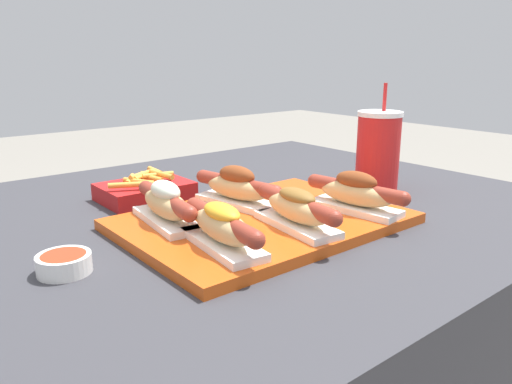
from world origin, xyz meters
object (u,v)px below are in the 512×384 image
Objects in this scene: hot_dog_1 at (297,209)px; sauce_bowl at (64,263)px; hot_dog_0 at (222,226)px; drink_cup at (378,151)px; hot_dog_3 at (166,204)px; fries_basket at (145,190)px; hot_dog_2 at (356,193)px; serving_tray at (263,221)px; hot_dog_4 at (237,187)px.

hot_dog_1 reaches higher than sauce_bowl.
hot_dog_0 is 0.89× the size of drink_cup.
fries_basket is (0.07, 0.21, -0.03)m from hot_dog_3.
hot_dog_2 is 0.89× the size of drink_cup.
hot_dog_3 is at bearing 175.25° from drink_cup.
serving_tray is at bearing 27.85° from hot_dog_0.
hot_dog_0 is 0.15m from hot_dog_1.
serving_tray is 2.67× the size of fries_basket.
sauce_bowl is 0.32× the size of drink_cup.
hot_dog_3 is (-0.01, 0.15, 0.00)m from hot_dog_0.
sauce_bowl is (-0.49, 0.11, -0.04)m from hot_dog_2.
drink_cup is (0.36, 0.03, 0.08)m from serving_tray.
hot_dog_1 reaches higher than serving_tray.
hot_dog_0 reaches higher than sauce_bowl.
drink_cup is (0.51, -0.04, 0.04)m from hot_dog_3.
hot_dog_0 is at bearing -132.87° from hot_dog_4.
hot_dog_2 is 2.81× the size of sauce_bowl.
serving_tray is 2.03× the size of drink_cup.
sauce_bowl is at bearing -164.96° from hot_dog_3.
serving_tray is at bearing -3.95° from sauce_bowl.
hot_dog_2 is at bearing -28.93° from serving_tray.
hot_dog_2 is 0.44m from fries_basket.
hot_dog_2 is 1.17× the size of fries_basket.
hot_dog_0 is 0.22m from hot_dog_4.
fries_basket is at bearing 150.02° from drink_cup.
hot_dog_1 reaches higher than fries_basket.
hot_dog_2 reaches higher than sauce_bowl.
hot_dog_0 is at bearing -152.15° from serving_tray.
drink_cup reaches higher than fries_basket.
hot_dog_4 reaches higher than hot_dog_0.
hot_dog_3 reaches higher than hot_dog_0.
hot_dog_4 is (0.01, 0.08, 0.04)m from serving_tray.
hot_dog_3 reaches higher than sauce_bowl.
hot_dog_2 is 0.22m from hot_dog_4.
hot_dog_2 is 0.34m from hot_dog_3.
sauce_bowl is (-0.20, 0.10, -0.04)m from hot_dog_0.
hot_dog_4 reaches higher than hot_dog_1.
hot_dog_3 is 0.51m from drink_cup.
hot_dog_2 is at bearing -57.97° from fries_basket.
hot_dog_0 is 0.15m from hot_dog_3.
hot_dog_2 is at bearing -0.63° from hot_dog_1.
hot_dog_3 is at bearing 93.19° from hot_dog_0.
fries_basket is (0.06, 0.36, -0.03)m from hot_dog_0.
hot_dog_0 is 1.00× the size of hot_dog_2.
drink_cup is (0.21, 0.11, 0.04)m from hot_dog_2.
drink_cup reaches higher than hot_dog_1.
fries_basket is at bearing 72.16° from hot_dog_3.
drink_cup is 0.51m from fries_basket.
sauce_bowl is at bearing 167.80° from hot_dog_2.
hot_dog_3 is at bearing -107.84° from fries_basket.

